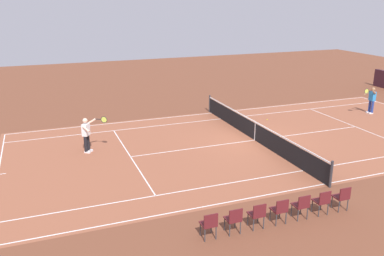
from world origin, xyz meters
The scene contains 14 objects.
ground_plane centered at (0.00, 0.00, 0.00)m, with size 60.00×60.00×0.00m, color brown.
court_slab centered at (0.00, 0.00, 0.00)m, with size 24.20×11.40×0.00m, color #935138.
court_line_markings centered at (0.00, 0.00, 0.00)m, with size 23.85×11.05×0.01m.
tennis_net centered at (0.00, 0.00, 0.49)m, with size 0.10×11.70×1.08m.
tennis_player_near centered at (8.11, -1.31, 0.93)m, with size 1.18×0.75×1.70m.
tennis_player_far centered at (-9.22, -1.90, 0.93)m, with size 1.09×0.78×1.70m.
tennis_ball centered at (-2.45, -2.91, 0.03)m, with size 0.07×0.07×0.07m, color #CCE01E.
spectator_chair_0 centered at (0.81, 7.38, 0.52)m, with size 0.44×0.44×0.88m.
spectator_chair_1 centered at (1.62, 7.38, 0.52)m, with size 0.44×0.44×0.88m.
spectator_chair_2 centered at (2.43, 7.38, 0.52)m, with size 0.44×0.44×0.88m.
spectator_chair_3 centered at (3.24, 7.38, 0.52)m, with size 0.44×0.44×0.88m.
spectator_chair_4 centered at (4.05, 7.38, 0.52)m, with size 0.44×0.44×0.88m.
spectator_chair_5 centered at (4.86, 7.38, 0.52)m, with size 0.44×0.44×0.88m.
spectator_chair_6 centered at (5.67, 7.38, 0.52)m, with size 0.44×0.44×0.88m.
Camera 1 is at (9.96, 17.17, 6.88)m, focal length 38.31 mm.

